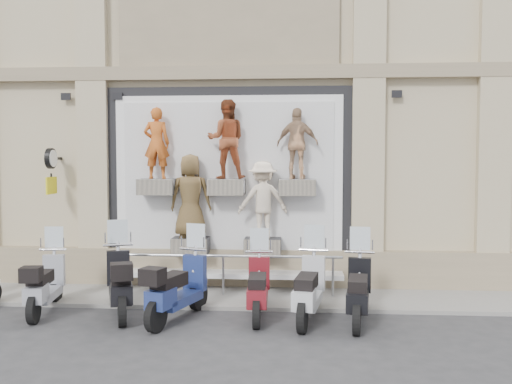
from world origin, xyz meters
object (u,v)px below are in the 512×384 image
clock_sign_bracket (51,165)px  scooter_e (178,274)px  scooter_d (120,270)px  scooter_g (309,275)px  scooter_c (45,272)px  scooter_f (258,275)px  scooter_h (359,277)px  guard_rail (223,276)px

clock_sign_bracket → scooter_e: 4.41m
scooter_d → scooter_g: scooter_d is taller
scooter_c → scooter_f: 4.07m
scooter_c → clock_sign_bracket: bearing=101.6°
scooter_h → scooter_e: bearing=-170.4°
guard_rail → scooter_g: bearing=-41.4°
scooter_c → scooter_g: bearing=-9.6°
scooter_d → scooter_f: 2.61m
scooter_c → scooter_d: size_ratio=0.92×
scooter_h → scooter_g: bearing=-175.1°
guard_rail → scooter_f: scooter_f is taller
scooter_d → scooter_e: scooter_d is taller
scooter_c → scooter_f: size_ratio=1.00×
scooter_c → scooter_d: (1.45, -0.01, 0.07)m
scooter_c → scooter_d: bearing=-8.3°
scooter_f → guard_rail: bearing=119.0°
scooter_e → scooter_g: 2.38m
scooter_e → scooter_c: bearing=-168.4°
scooter_h → guard_rail: bearing=156.7°
guard_rail → scooter_f: bearing=-59.2°
scooter_f → scooter_g: scooter_g is taller
scooter_f → scooter_h: bearing=-8.2°
guard_rail → scooter_f: 1.66m
guard_rail → scooter_d: (-1.78, -1.42, 0.40)m
guard_rail → scooter_e: (-0.60, -1.71, 0.39)m
clock_sign_bracket → scooter_e: clock_sign_bracket is taller
scooter_d → scooter_h: bearing=-22.4°
scooter_e → scooter_h: size_ratio=1.03×
scooter_d → scooter_f: scooter_d is taller
clock_sign_bracket → scooter_h: 7.15m
clock_sign_bracket → scooter_c: bearing=-70.5°
scooter_e → clock_sign_bracket: bearing=164.5°
clock_sign_bracket → scooter_d: bearing=-41.7°
scooter_d → scooter_g: 3.55m
guard_rail → scooter_d: size_ratio=2.37×
scooter_c → scooter_h: (5.89, -0.19, 0.04)m
scooter_d → guard_rail: bearing=18.7°
scooter_c → scooter_h: bearing=-9.8°
clock_sign_bracket → scooter_d: size_ratio=0.48×
scooter_g → scooter_h: (0.89, -0.05, -0.01)m
guard_rail → scooter_g: size_ratio=2.44×
clock_sign_bracket → scooter_h: clock_sign_bracket is taller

